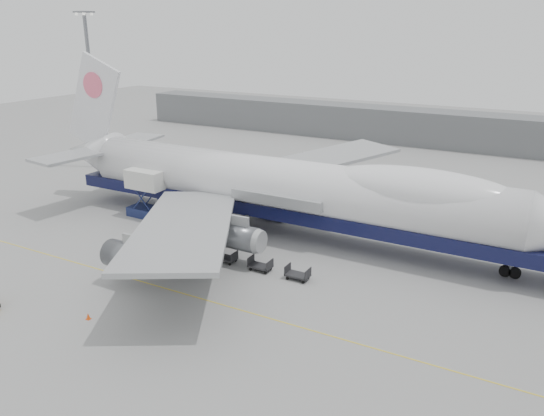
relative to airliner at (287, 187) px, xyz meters
The scene contains 12 objects.
ground 13.27m from the airliner, 93.08° to the right, with size 260.00×260.00×0.00m, color gray.
apron_line 18.87m from the airliner, 92.05° to the right, with size 60.00×0.15×0.01m, color gold.
hangar 59.01m from the airliner, 100.40° to the left, with size 110.00×8.00×7.00m, color slate.
floodlight_mast 45.14m from the airliner, 164.28° to the left, with size 2.40×2.40×25.43m.
airliner is the anchor object (origin of this frame).
catering_truck 18.53m from the airliner, 169.09° to the right, with size 5.41×3.80×6.19m.
traffic_cone 26.51m from the airliner, 102.25° to the right, with size 0.38×0.38×0.56m.
dolly_0 15.31m from the airliner, 134.16° to the right, with size 2.30×1.35×1.30m.
dolly_1 12.97m from the airliner, 119.74° to the right, with size 2.30×1.35×1.30m.
dolly_2 11.68m from the airliner, 99.72° to the right, with size 2.30×1.35×1.30m.
dolly_3 11.78m from the airliner, 77.12° to the right, with size 2.30×1.35×1.30m.
dolly_4 13.25m from the airliner, 57.84° to the right, with size 2.30×1.35×1.30m.
Camera 1 is at (27.21, -39.93, 23.05)m, focal length 35.00 mm.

